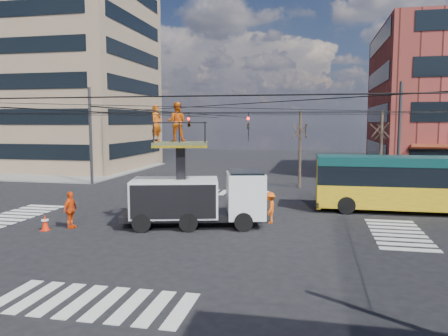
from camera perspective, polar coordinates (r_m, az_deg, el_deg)
ground at (r=22.49m, az=-4.38°, el=-7.25°), size 120.00×120.00×0.00m
sidewalk_nw at (r=50.27m, az=-20.96°, el=-0.21°), size 18.00×18.00×0.12m
crosswalks at (r=22.48m, az=-4.38°, el=-7.23°), size 22.40×22.40×0.02m
building_tower at (r=53.95m, az=-20.71°, el=16.15°), size 18.06×16.06×30.00m
overhead_network at (r=22.31m, az=-4.36°, el=3.78°), size 24.24×24.24×8.00m
tree_a at (r=34.54m, az=9.95°, el=5.05°), size 2.00×2.00×6.00m
tree_b at (r=34.86m, az=19.88°, el=4.79°), size 2.00×2.00×6.00m
utility_truck at (r=21.63m, az=-3.55°, el=-2.31°), size 7.35×4.00×6.14m
city_bus at (r=27.09m, az=23.59°, el=-1.77°), size 10.96×2.78×3.20m
traffic_cone at (r=22.64m, az=-22.34°, el=-6.59°), size 0.36×0.36×0.77m
worker_ground at (r=22.58m, az=-19.43°, el=-5.18°), size 0.47×1.07×1.81m
flagger at (r=22.50m, az=6.05°, el=-5.16°), size 0.61×1.05×1.62m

